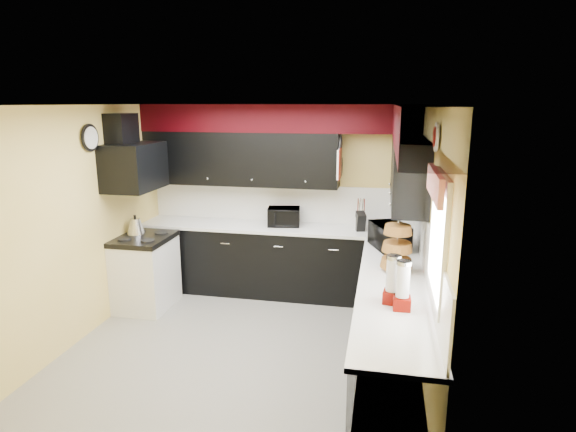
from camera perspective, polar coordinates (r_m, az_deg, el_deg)
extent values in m
plane|color=gray|center=(5.31, -5.11, -15.09)|extent=(3.60, 3.60, 0.00)
cube|color=#E0C666|center=(6.54, -0.88, 2.10)|extent=(3.60, 0.06, 2.50)
cube|color=#E0C666|center=(4.67, 16.30, -3.06)|extent=(0.06, 3.60, 2.50)
cube|color=#E0C666|center=(5.62, -23.26, -0.87)|extent=(0.06, 3.60, 2.50)
cube|color=white|center=(4.67, -5.75, 12.97)|extent=(3.60, 3.60, 0.06)
cube|color=black|center=(6.47, -1.42, -5.38)|extent=(3.60, 0.60, 0.90)
cube|color=black|center=(4.66, 12.16, -13.42)|extent=(0.60, 3.00, 0.90)
cube|color=white|center=(6.33, -1.45, -1.35)|extent=(3.62, 0.64, 0.04)
cube|color=white|center=(4.47, 12.46, -8.03)|extent=(0.64, 3.02, 0.04)
cube|color=white|center=(6.55, -0.90, 1.57)|extent=(3.60, 0.02, 0.50)
cube|color=white|center=(4.68, 16.13, -3.76)|extent=(0.02, 3.60, 0.50)
cube|color=black|center=(6.42, -5.63, 6.79)|extent=(2.60, 0.35, 0.70)
cube|color=black|center=(5.42, 14.08, 5.26)|extent=(0.35, 1.80, 0.70)
cube|color=black|center=(6.24, -1.28, 11.50)|extent=(3.60, 0.36, 0.35)
cube|color=black|center=(4.30, 15.00, 10.23)|extent=(0.36, 3.24, 0.35)
cube|color=white|center=(6.31, -16.48, -6.61)|extent=(0.60, 0.75, 0.86)
cube|color=black|center=(6.18, -16.76, -2.59)|extent=(0.62, 0.77, 0.06)
cube|color=black|center=(6.03, -17.74, 5.61)|extent=(0.50, 0.78, 0.55)
cube|color=black|center=(6.05, -19.12, 9.54)|extent=(0.24, 0.40, 0.40)
cube|color=red|center=(3.63, 17.02, 3.65)|extent=(0.04, 0.88, 0.20)
cube|color=white|center=(5.84, 6.07, 6.14)|extent=(0.03, 0.26, 0.35)
imported|color=black|center=(6.31, -0.50, -0.08)|extent=(0.46, 0.40, 0.24)
imported|color=black|center=(5.45, 11.99, -2.35)|extent=(0.50, 0.59, 0.28)
cylinder|color=silver|center=(6.19, 8.59, -0.82)|extent=(0.21, 0.21, 0.17)
cube|color=black|center=(6.12, 8.57, -0.67)|extent=(0.14, 0.17, 0.24)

